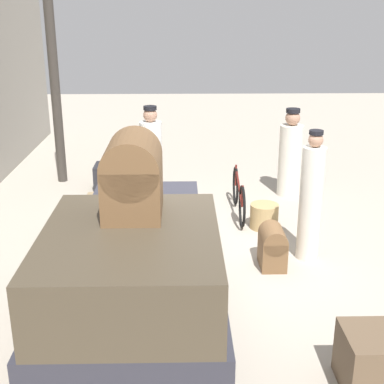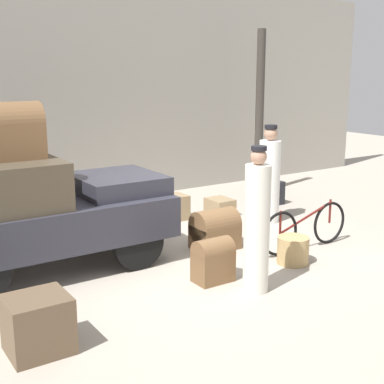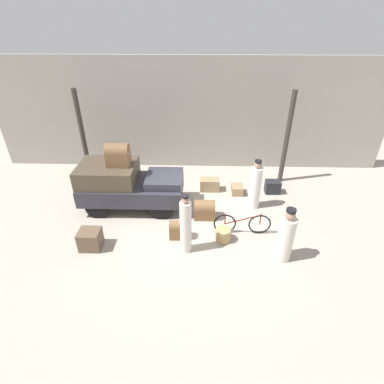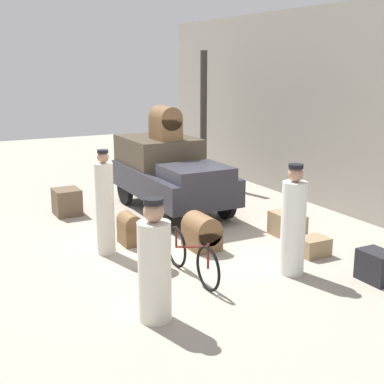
{
  "view_description": "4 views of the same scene",
  "coord_description": "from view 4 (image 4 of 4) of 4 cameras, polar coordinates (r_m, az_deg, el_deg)",
  "views": [
    {
      "loc": [
        -6.77,
        0.35,
        3.39
      ],
      "look_at": [
        0.2,
        0.2,
        0.95
      ],
      "focal_mm": 50.0,
      "sensor_mm": 36.0,
      "label": 1
    },
    {
      "loc": [
        -4.06,
        -6.24,
        2.72
      ],
      "look_at": [
        0.2,
        0.2,
        0.95
      ],
      "focal_mm": 50.0,
      "sensor_mm": 36.0,
      "label": 2
    },
    {
      "loc": [
        0.43,
        -7.91,
        5.9
      ],
      "look_at": [
        0.2,
        0.2,
        0.95
      ],
      "focal_mm": 28.0,
      "sensor_mm": 36.0,
      "label": 3
    },
    {
      "loc": [
        8.64,
        -4.23,
        3.28
      ],
      "look_at": [
        0.2,
        0.2,
        0.95
      ],
      "focal_mm": 50.0,
      "sensor_mm": 36.0,
      "label": 4
    }
  ],
  "objects": [
    {
      "name": "wicker_basket",
      "position": [
        8.72,
        -3.96,
        -6.99
      ],
      "size": [
        0.45,
        0.45,
        0.39
      ],
      "color": "tan",
      "rests_on": "ground"
    },
    {
      "name": "trunk_umber_medium",
      "position": [
        9.55,
        12.8,
        -5.69
      ],
      "size": [
        0.41,
        0.51,
        0.32
      ],
      "color": "#937A56",
      "rests_on": "ground"
    },
    {
      "name": "porter_with_bicycle",
      "position": [
        9.33,
        -9.28,
        -1.49
      ],
      "size": [
        0.32,
        0.32,
        1.84
      ],
      "color": "silver",
      "rests_on": "ground"
    },
    {
      "name": "trunk_barrel_dark",
      "position": [
        9.63,
        1.04,
        -4.32
      ],
      "size": [
        0.67,
        0.5,
        0.63
      ],
      "color": "brown",
      "rests_on": "ground"
    },
    {
      "name": "canopy_pillar_left",
      "position": [
        14.55,
        1.23,
        7.84
      ],
      "size": [
        0.19,
        0.19,
        3.57
      ],
      "color": "#38332D",
      "rests_on": "ground"
    },
    {
      "name": "suitcase_black_upright",
      "position": [
        8.7,
        19.08,
        -7.5
      ],
      "size": [
        0.55,
        0.39,
        0.48
      ],
      "color": "#232328",
      "rests_on": "ground"
    },
    {
      "name": "trunk_on_truck_roof",
      "position": [
        12.01,
        -2.84,
        7.36
      ],
      "size": [
        0.72,
        0.52,
        0.74
      ],
      "color": "brown",
      "rests_on": "truck"
    },
    {
      "name": "truck",
      "position": [
        12.02,
        -2.43,
        2.2
      ],
      "size": [
        3.4,
        1.64,
        1.59
      ],
      "color": "black",
      "rests_on": "ground"
    },
    {
      "name": "porter_carrying_trunk",
      "position": [
        6.9,
        -4.02,
        -7.92
      ],
      "size": [
        0.43,
        0.43,
        1.64
      ],
      "color": "silver",
      "rests_on": "ground"
    },
    {
      "name": "porter_standing_middle",
      "position": [
        8.49,
        10.74,
        -3.43
      ],
      "size": [
        0.39,
        0.39,
        1.77
      ],
      "color": "white",
      "rests_on": "ground"
    },
    {
      "name": "trunk_large_brown",
      "position": [
        10.42,
        10.12,
        -3.51
      ],
      "size": [
        0.72,
        0.43,
        0.46
      ],
      "color": "#937A56",
      "rests_on": "ground"
    },
    {
      "name": "trunk_wicker_pale",
      "position": [
        12.04,
        -13.2,
        -1.03
      ],
      "size": [
        0.6,
        0.55,
        0.58
      ],
      "color": "brown",
      "rests_on": "ground"
    },
    {
      "name": "bicycle",
      "position": [
        8.31,
        -0.08,
        -6.9
      ],
      "size": [
        1.74,
        0.04,
        0.73
      ],
      "color": "black",
      "rests_on": "ground"
    },
    {
      "name": "suitcase_tan_flat",
      "position": [
        9.9,
        -6.65,
        -3.86
      ],
      "size": [
        0.5,
        0.34,
        0.59
      ],
      "color": "brown",
      "rests_on": "ground"
    },
    {
      "name": "station_building_facade",
      "position": [
        12.03,
        16.29,
        8.28
      ],
      "size": [
        16.0,
        0.15,
        4.5
      ],
      "color": "gray",
      "rests_on": "ground"
    },
    {
      "name": "ground_plane",
      "position": [
        10.17,
        -1.53,
        -5.1
      ],
      "size": [
        30.0,
        30.0,
        0.0
      ],
      "primitive_type": "plane",
      "color": "#A89E8E"
    }
  ]
}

